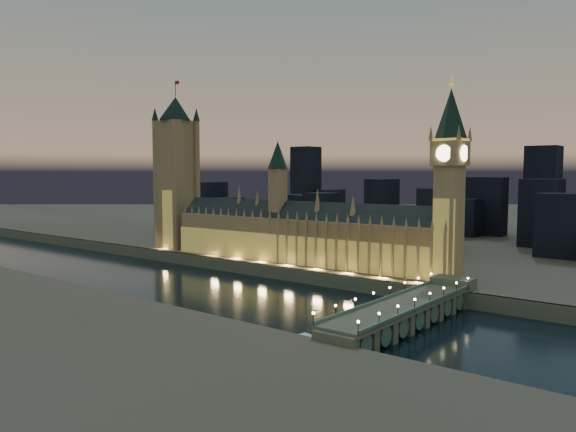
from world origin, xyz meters
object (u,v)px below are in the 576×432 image
Objects in this scene: palace_of_westminster at (301,234)px; victoria_tower at (176,165)px; westminster_bridge at (408,311)px; river_boat at (319,349)px; elizabeth_tower at (450,168)px.

victoria_tower is at bearing 179.91° from palace_of_westminster.
river_boat is (-8.28, -54.56, -4.43)m from westminster_bridge.
victoria_tower is at bearing 151.39° from river_boat.
elizabeth_tower reaches higher than westminster_bridge.
palace_of_westminster is at bearing 129.87° from river_boat.
victoria_tower is 1.18× the size of elizabeth_tower.
victoria_tower is 2.87× the size of river_boat.
palace_of_westminster is at bearing -179.89° from elizabeth_tower.
elizabeth_tower is (218.00, -0.00, -2.99)m from victoria_tower.
westminster_bridge is 55.36m from river_boat.
palace_of_westminster is 1.60× the size of victoria_tower.
victoria_tower is at bearing 180.00° from elizabeth_tower.
westminster_bridge is (10.17, -65.36, -61.97)m from elizabeth_tower.
palace_of_westminster is 157.97m from river_boat.
elizabeth_tower is (98.11, 0.18, 41.58)m from palace_of_westminster.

